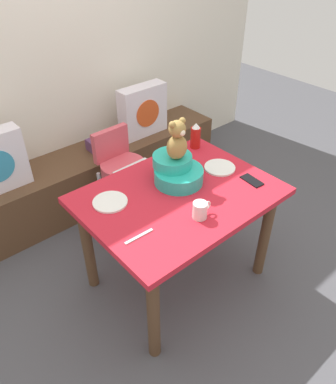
% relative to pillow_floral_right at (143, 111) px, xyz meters
% --- Properties ---
extents(ground_plane, '(8.00, 8.00, 0.00)m').
position_rel_pillow_floral_right_xyz_m(ground_plane, '(-0.62, -1.15, -0.68)').
color(ground_plane, '#4C4C51').
extents(back_wall, '(4.40, 0.10, 2.60)m').
position_rel_pillow_floral_right_xyz_m(back_wall, '(-0.62, 0.29, 0.62)').
color(back_wall, silver).
rests_on(back_wall, ground_plane).
extents(window_bench, '(2.60, 0.44, 0.46)m').
position_rel_pillow_floral_right_xyz_m(window_bench, '(-0.62, 0.02, -0.45)').
color(window_bench, brown).
rests_on(window_bench, ground_plane).
extents(pillow_floral_right, '(0.44, 0.15, 0.44)m').
position_rel_pillow_floral_right_xyz_m(pillow_floral_right, '(0.00, 0.00, 0.00)').
color(pillow_floral_right, silver).
rests_on(pillow_floral_right, window_bench).
extents(book_stack, '(0.20, 0.14, 0.09)m').
position_rel_pillow_floral_right_xyz_m(book_stack, '(-0.45, 0.02, -0.17)').
color(book_stack, '#59335B').
rests_on(book_stack, window_bench).
extents(dining_table, '(1.13, 0.85, 0.74)m').
position_rel_pillow_floral_right_xyz_m(dining_table, '(-0.62, -1.15, -0.06)').
color(dining_table, red).
rests_on(dining_table, ground_plane).
extents(highchair, '(0.34, 0.45, 0.79)m').
position_rel_pillow_floral_right_xyz_m(highchair, '(-0.53, -0.42, -0.16)').
color(highchair, '#D84C59').
rests_on(highchair, ground_plane).
extents(infant_seat_teal, '(0.30, 0.33, 0.16)m').
position_rel_pillow_floral_right_xyz_m(infant_seat_teal, '(-0.54, -1.05, 0.13)').
color(infant_seat_teal, '#23AE9B').
rests_on(infant_seat_teal, dining_table).
extents(teddy_bear, '(0.13, 0.12, 0.25)m').
position_rel_pillow_floral_right_xyz_m(teddy_bear, '(-0.54, -1.05, 0.34)').
color(teddy_bear, olive).
rests_on(teddy_bear, infant_seat_teal).
extents(ketchup_bottle, '(0.07, 0.07, 0.18)m').
position_rel_pillow_floral_right_xyz_m(ketchup_bottle, '(-0.17, -0.83, 0.15)').
color(ketchup_bottle, red).
rests_on(ketchup_bottle, dining_table).
extents(coffee_mug, '(0.12, 0.08, 0.09)m').
position_rel_pillow_floral_right_xyz_m(coffee_mug, '(-0.67, -1.39, 0.11)').
color(coffee_mug, silver).
rests_on(coffee_mug, dining_table).
extents(dinner_plate_near, '(0.20, 0.20, 0.01)m').
position_rel_pillow_floral_right_xyz_m(dinner_plate_near, '(-0.98, -0.97, 0.07)').
color(dinner_plate_near, white).
rests_on(dinner_plate_near, dining_table).
extents(dinner_plate_far, '(0.20, 0.20, 0.01)m').
position_rel_pillow_floral_right_xyz_m(dinner_plate_far, '(-0.24, -1.13, 0.07)').
color(dinner_plate_far, white).
rests_on(dinner_plate_far, dining_table).
extents(cell_phone, '(0.08, 0.15, 0.01)m').
position_rel_pillow_floral_right_xyz_m(cell_phone, '(-0.19, -1.36, 0.06)').
color(cell_phone, black).
rests_on(cell_phone, dining_table).
extents(table_fork, '(0.17, 0.02, 0.01)m').
position_rel_pillow_floral_right_xyz_m(table_fork, '(-1.02, -1.30, 0.06)').
color(table_fork, silver).
rests_on(table_fork, dining_table).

